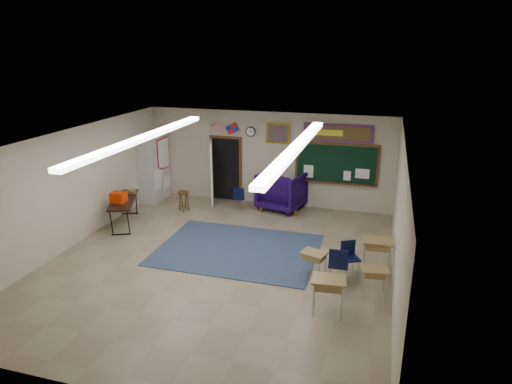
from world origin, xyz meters
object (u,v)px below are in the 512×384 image
(wingback_armchair, at_px, (282,190))
(student_desk_front_left, at_px, (313,264))
(folding_table, at_px, (124,211))
(wooden_stool, at_px, (184,201))
(student_desk_front_right, at_px, (377,254))

(wingback_armchair, bearing_deg, student_desk_front_left, 126.36)
(student_desk_front_left, relative_size, folding_table, 0.33)
(wooden_stool, bearing_deg, wingback_armchair, 20.11)
(folding_table, relative_size, wooden_stool, 3.09)
(wooden_stool, bearing_deg, folding_table, -128.12)
(student_desk_front_left, distance_m, wooden_stool, 5.60)
(student_desk_front_right, xyz_separation_m, wooden_stool, (-5.95, 2.50, -0.13))
(student_desk_front_left, xyz_separation_m, wooden_stool, (-4.60, 3.19, -0.03))
(student_desk_front_left, height_order, student_desk_front_right, student_desk_front_right)
(folding_table, distance_m, wooden_stool, 1.91)
(student_desk_front_right, bearing_deg, wingback_armchair, 129.23)
(wingback_armchair, bearing_deg, folding_table, 46.74)
(folding_table, height_order, wooden_stool, folding_table)
(wingback_armchair, distance_m, student_desk_front_left, 4.59)
(student_desk_front_left, height_order, wooden_stool, student_desk_front_left)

